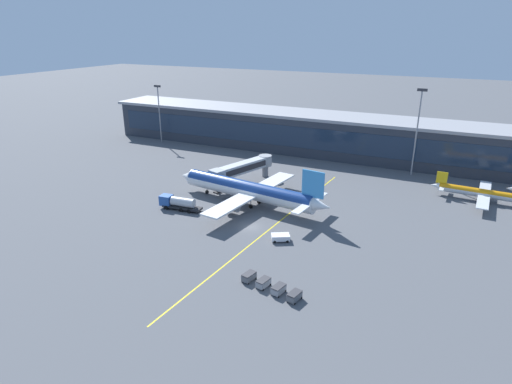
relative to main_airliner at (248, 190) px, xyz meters
The scene contains 14 objects.
ground_plane 13.84m from the main_airliner, 61.61° to the right, with size 700.00×700.00×0.00m, color #515459.
apron_lead_in_line 15.01m from the main_airliner, 41.90° to the right, with size 0.30×80.00×0.01m, color yellow.
terminal_building 56.18m from the main_airliner, 76.06° to the left, with size 190.67×18.61×13.80m.
main_airliner is the anchor object (origin of this frame).
jet_bridge 15.62m from the main_airliner, 120.95° to the left, with size 10.16×22.15×6.54m.
fuel_tanker 17.77m from the main_airliner, 144.20° to the right, with size 10.98×3.46×3.25m.
pushback_tug 21.45m from the main_airliner, 45.00° to the right, with size 4.44×3.86×1.40m.
baggage_cart_0 35.44m from the main_airliner, 63.54° to the right, with size 2.11×2.92×1.48m.
baggage_cart_1 37.53m from the main_airliner, 59.73° to the right, with size 2.11×2.92×1.48m.
baggage_cart_2 39.77m from the main_airliner, 56.34° to the right, with size 2.11×2.92×1.48m.
baggage_cart_3 42.13m from the main_airliner, 53.32° to the right, with size 2.11×2.92×1.48m.
commuter_jet_near 61.18m from the main_airliner, 26.86° to the left, with size 27.74×22.21×6.34m.
apron_light_mast_1 55.75m from the main_airliner, 51.04° to the left, with size 2.80×0.50×25.81m.
apron_light_mast_2 73.35m from the main_airliner, 144.29° to the left, with size 2.80×0.50×21.88m.
Camera 1 is at (38.76, -78.78, 42.01)m, focal length 30.22 mm.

